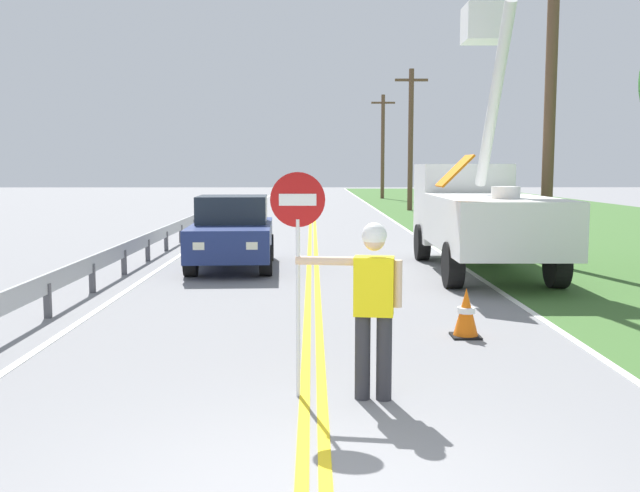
{
  "coord_description": "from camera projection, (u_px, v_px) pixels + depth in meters",
  "views": [
    {
      "loc": [
        -0.01,
        -4.7,
        2.38
      ],
      "look_at": [
        0.11,
        5.87,
        1.2
      ],
      "focal_mm": 39.79,
      "sensor_mm": 36.0,
      "label": 1
    }
  ],
  "objects": [
    {
      "name": "utility_pole_far",
      "position": [
        383.0,
        145.0,
        53.85
      ],
      "size": [
        1.8,
        0.28,
        7.83
      ],
      "color": "brown",
      "rests_on": "ground"
    },
    {
      "name": "utility_pole_mid",
      "position": [
        411.0,
        137.0,
        38.87
      ],
      "size": [
        1.8,
        0.28,
        7.7
      ],
      "color": "brown",
      "rests_on": "ground"
    },
    {
      "name": "utility_pole_near",
      "position": [
        551.0,
        74.0,
        17.04
      ],
      "size": [
        1.8,
        0.28,
        8.83
      ],
      "color": "brown",
      "rests_on": "ground"
    },
    {
      "name": "guardrail_left_shoulder",
      "position": [
        157.0,
        236.0,
        19.12
      ],
      "size": [
        0.1,
        32.0,
        0.71
      ],
      "color": "#9EA0A3",
      "rests_on": "ground"
    },
    {
      "name": "stop_sign_paddle",
      "position": [
        298.0,
        233.0,
        7.22
      ],
      "size": [
        0.56,
        0.04,
        2.33
      ],
      "color": "silver",
      "rests_on": "ground"
    },
    {
      "name": "centerline_yellow_right",
      "position": [
        315.0,
        235.0,
        24.81
      ],
      "size": [
        0.11,
        110.0,
        0.01
      ],
      "primitive_type": "cube",
      "color": "yellow",
      "rests_on": "ground"
    },
    {
      "name": "utility_bucket_truck",
      "position": [
        478.0,
        208.0,
        16.38
      ],
      "size": [
        2.74,
        6.84,
        5.96
      ],
      "color": "white",
      "rests_on": "ground"
    },
    {
      "name": "flagger_worker",
      "position": [
        373.0,
        299.0,
        7.19
      ],
      "size": [
        1.08,
        0.31,
        1.83
      ],
      "color": "#2D2D33",
      "rests_on": "ground"
    },
    {
      "name": "centerline_yellow_left",
      "position": [
        310.0,
        235.0,
        24.81
      ],
      "size": [
        0.11,
        110.0,
        0.01
      ],
      "primitive_type": "cube",
      "color": "yellow",
      "rests_on": "ground"
    },
    {
      "name": "oncoming_sedan_nearest",
      "position": [
        232.0,
        233.0,
        16.79
      ],
      "size": [
        2.06,
        4.18,
        1.7
      ],
      "color": "navy",
      "rests_on": "ground"
    },
    {
      "name": "edge_line_right",
      "position": [
        415.0,
        235.0,
        24.85
      ],
      "size": [
        0.12,
        110.0,
        0.01
      ],
      "primitive_type": "cube",
      "color": "silver",
      "rests_on": "ground"
    },
    {
      "name": "traffic_cone_lead",
      "position": [
        466.0,
        314.0,
        9.93
      ],
      "size": [
        0.4,
        0.4,
        0.7
      ],
      "color": "orange",
      "rests_on": "ground"
    },
    {
      "name": "edge_line_left",
      "position": [
        210.0,
        235.0,
        24.78
      ],
      "size": [
        0.12,
        110.0,
        0.01
      ],
      "primitive_type": "cube",
      "color": "silver",
      "rests_on": "ground"
    }
  ]
}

